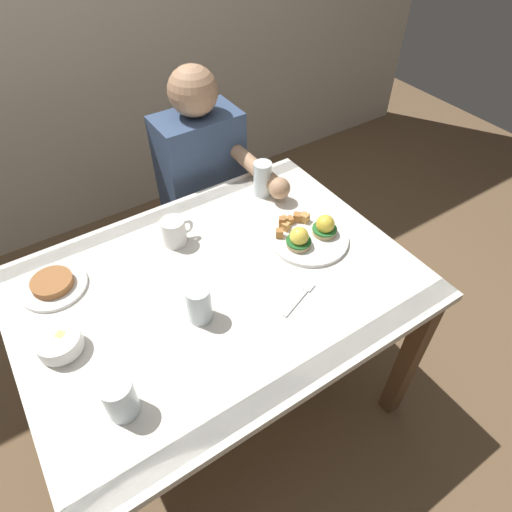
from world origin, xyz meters
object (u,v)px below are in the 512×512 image
(fruit_bowl, at_px, (60,343))
(water_glass_near, at_px, (263,180))
(coffee_mug, at_px, (174,231))
(water_glass_extra, at_px, (121,400))
(eggs_benedict_plate, at_px, (309,235))
(side_plate, at_px, (53,285))
(fork, at_px, (301,297))
(dining_table, at_px, (220,305))
(diner_person, at_px, (206,182))
(water_glass_far, at_px, (199,306))

(fruit_bowl, xyz_separation_m, water_glass_near, (0.84, 0.28, 0.03))
(water_glass_near, bearing_deg, coffee_mug, -170.54)
(coffee_mug, height_order, water_glass_extra, water_glass_extra)
(eggs_benedict_plate, xyz_separation_m, side_plate, (-0.78, 0.26, -0.01))
(coffee_mug, bearing_deg, fork, -64.59)
(dining_table, bearing_deg, diner_person, 64.93)
(eggs_benedict_plate, distance_m, fruit_bowl, 0.83)
(fork, distance_m, diner_person, 0.80)
(fruit_bowl, xyz_separation_m, coffee_mug, (0.45, 0.22, 0.02))
(eggs_benedict_plate, xyz_separation_m, diner_person, (-0.07, 0.60, -0.11))
(water_glass_near, xyz_separation_m, water_glass_far, (-0.48, -0.39, -0.01))
(dining_table, relative_size, eggs_benedict_plate, 4.44)
(water_glass_extra, distance_m, diner_person, 1.08)
(water_glass_near, distance_m, water_glass_extra, 0.94)
(fork, xyz_separation_m, water_glass_far, (-0.28, 0.10, 0.05))
(fruit_bowl, bearing_deg, water_glass_near, 18.56)
(coffee_mug, relative_size, water_glass_far, 0.93)
(fruit_bowl, distance_m, water_glass_extra, 0.27)
(coffee_mug, bearing_deg, water_glass_extra, -128.05)
(eggs_benedict_plate, xyz_separation_m, water_glass_extra, (-0.75, -0.23, 0.03))
(water_glass_extra, bearing_deg, eggs_benedict_plate, 17.18)
(dining_table, height_order, eggs_benedict_plate, eggs_benedict_plate)
(diner_person, bearing_deg, fork, -97.36)
(dining_table, relative_size, water_glass_extra, 10.33)
(coffee_mug, height_order, side_plate, coffee_mug)
(fork, relative_size, water_glass_extra, 1.30)
(fruit_bowl, relative_size, side_plate, 0.60)
(water_glass_far, bearing_deg, water_glass_extra, -152.96)
(water_glass_near, relative_size, water_glass_far, 1.12)
(water_glass_near, relative_size, water_glass_extra, 1.16)
(fork, height_order, diner_person, diner_person)
(dining_table, distance_m, side_plate, 0.51)
(eggs_benedict_plate, xyz_separation_m, water_glass_far, (-0.46, -0.08, 0.03))
(coffee_mug, xyz_separation_m, side_plate, (-0.40, 0.02, -0.04))
(dining_table, height_order, fork, fork)
(coffee_mug, xyz_separation_m, water_glass_near, (0.40, 0.07, 0.01))
(dining_table, distance_m, coffee_mug, 0.29)
(dining_table, xyz_separation_m, coffee_mug, (-0.02, 0.24, 0.16))
(coffee_mug, distance_m, water_glass_near, 0.40)
(dining_table, relative_size, side_plate, 6.00)
(fruit_bowl, height_order, coffee_mug, coffee_mug)
(water_glass_near, height_order, side_plate, water_glass_near)
(eggs_benedict_plate, height_order, diner_person, diner_person)
(fruit_bowl, height_order, water_glass_extra, water_glass_extra)
(side_plate, xyz_separation_m, diner_person, (0.71, 0.34, -0.10))
(fruit_bowl, relative_size, water_glass_near, 0.89)
(water_glass_extra, relative_size, side_plate, 0.58)
(water_glass_near, bearing_deg, fruit_bowl, -161.44)
(diner_person, bearing_deg, water_glass_far, -119.34)
(water_glass_near, relative_size, diner_person, 0.12)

